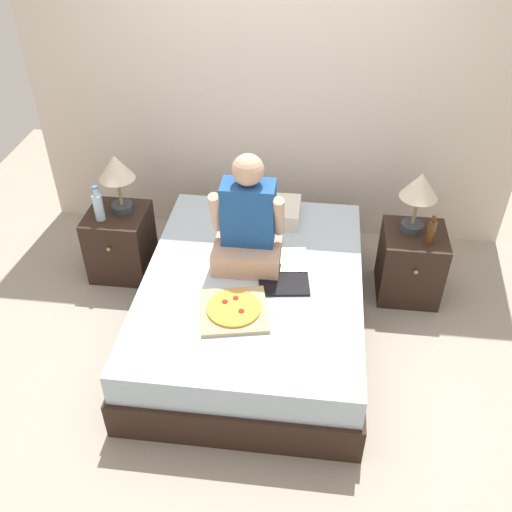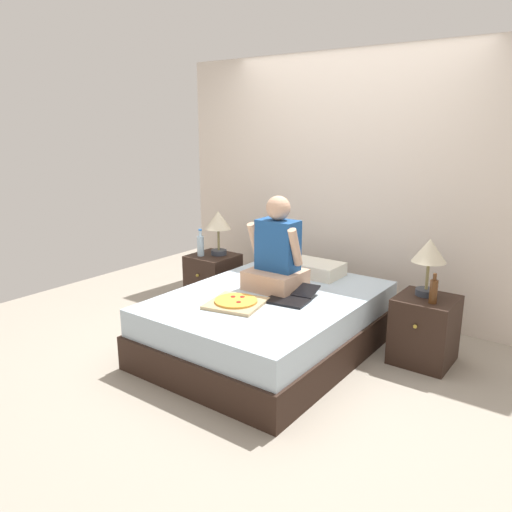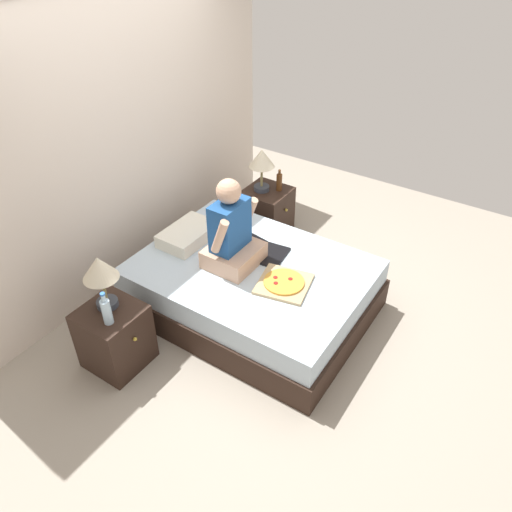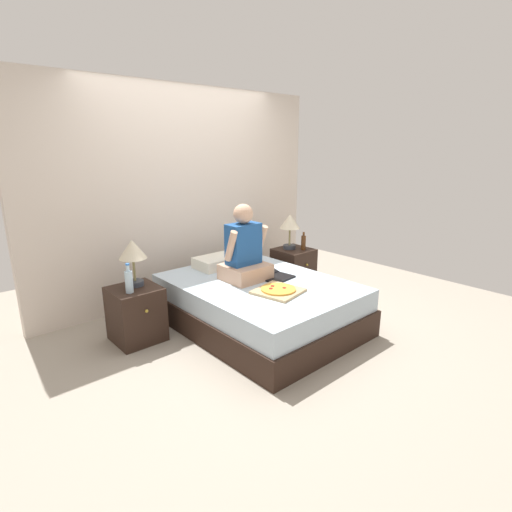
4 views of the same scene
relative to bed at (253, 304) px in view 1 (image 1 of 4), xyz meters
name	(u,v)px [view 1 (image 1 of 4)]	position (x,y,z in m)	size (l,w,h in m)	color
ground_plane	(253,329)	(0.00, 0.00, -0.24)	(5.83, 5.83, 0.00)	#9E9384
wall_back	(274,86)	(0.00, 1.33, 1.01)	(3.83, 0.12, 2.50)	beige
bed	(253,304)	(0.00, 0.00, 0.00)	(1.46, 1.95, 0.48)	black
nightstand_left	(121,242)	(-1.09, 0.55, 0.03)	(0.44, 0.47, 0.53)	black
lamp_on_left_nightstand	(116,171)	(-1.05, 0.60, 0.62)	(0.26, 0.26, 0.45)	#333842
water_bottle	(98,206)	(-1.17, 0.46, 0.40)	(0.07, 0.07, 0.28)	silver
nightstand_right	(410,263)	(1.09, 0.55, 0.03)	(0.44, 0.47, 0.53)	black
lamp_on_right_nightstand	(420,190)	(1.06, 0.60, 0.62)	(0.26, 0.26, 0.45)	#333842
beer_bottle	(431,231)	(1.16, 0.45, 0.39)	(0.06, 0.06, 0.23)	#512D14
pillow	(265,211)	(0.00, 0.69, 0.31)	(0.52, 0.34, 0.12)	silver
person_seated	(248,225)	(-0.05, 0.17, 0.53)	(0.47, 0.40, 0.78)	tan
laptop	(284,276)	(0.20, 0.00, 0.27)	(0.37, 0.45, 0.07)	black
pizza_box	(234,310)	(-0.07, -0.35, 0.26)	(0.48, 0.48, 0.05)	tan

